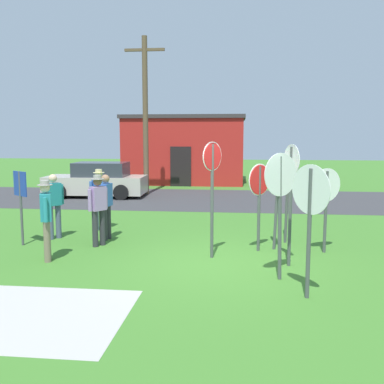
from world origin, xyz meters
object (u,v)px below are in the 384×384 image
(stop_sign_nearest, at_px, (326,196))
(stop_sign_rear_left, at_px, (291,186))
(person_in_dark_shirt, at_px, (46,216))
(person_with_sunhat, at_px, (54,203))
(utility_pole, at_px, (145,113))
(stop_sign_leaning_left, at_px, (280,193))
(person_near_signs, at_px, (98,206))
(info_panel_leftmost, at_px, (20,195))
(stop_sign_center_cluster, at_px, (288,177))
(stop_sign_low_front, at_px, (259,192))
(person_in_blue, at_px, (106,203))
(parked_car_on_street, at_px, (97,181))
(person_in_teal, at_px, (99,196))
(stop_sign_rear_right, at_px, (310,207))
(stop_sign_tallest, at_px, (277,188))
(stop_sign_far_back, at_px, (212,182))

(stop_sign_nearest, bearing_deg, stop_sign_rear_left, -128.80)
(person_in_dark_shirt, height_order, person_with_sunhat, person_in_dark_shirt)
(utility_pole, xyz_separation_m, person_with_sunhat, (-0.51, -8.92, -2.74))
(stop_sign_leaning_left, xyz_separation_m, person_near_signs, (-4.14, 2.03, -0.64))
(info_panel_leftmost, bearing_deg, person_near_signs, 4.22)
(stop_sign_center_cluster, height_order, person_with_sunhat, stop_sign_center_cluster)
(stop_sign_nearest, xyz_separation_m, stop_sign_low_front, (-1.51, -0.02, 0.06))
(utility_pole, xyz_separation_m, person_in_blue, (0.86, -8.86, -2.74))
(person_near_signs, height_order, person_in_blue, person_near_signs)
(parked_car_on_street, bearing_deg, person_in_teal, -71.11)
(person_in_dark_shirt, xyz_separation_m, info_panel_leftmost, (-1.19, 1.22, 0.27))
(stop_sign_nearest, xyz_separation_m, person_in_teal, (-5.90, 1.78, -0.34))
(person_near_signs, bearing_deg, stop_sign_rear_right, -33.26)
(parked_car_on_street, bearing_deg, stop_sign_center_cluster, -45.69)
(stop_sign_leaning_left, distance_m, info_panel_leftmost, 6.33)
(person_in_dark_shirt, bearing_deg, stop_sign_nearest, 12.50)
(utility_pole, bearing_deg, stop_sign_rear_right, -66.62)
(stop_sign_low_front, height_order, person_in_teal, stop_sign_low_front)
(parked_car_on_street, bearing_deg, person_in_blue, -70.08)
(utility_pole, relative_size, person_in_blue, 4.16)
(stop_sign_rear_left, distance_m, stop_sign_low_front, 1.30)
(stop_sign_rear_right, relative_size, person_in_teal, 1.28)
(stop_sign_nearest, distance_m, stop_sign_leaning_left, 2.37)
(stop_sign_tallest, distance_m, person_with_sunhat, 5.69)
(utility_pole, distance_m, stop_sign_tallest, 10.92)
(stop_sign_nearest, distance_m, person_in_teal, 6.17)
(stop_sign_rear_right, xyz_separation_m, person_in_dark_shirt, (-5.23, 1.62, -0.54))
(person_with_sunhat, distance_m, info_panel_leftmost, 0.95)
(stop_sign_rear_right, relative_size, stop_sign_tallest, 1.04)
(person_with_sunhat, bearing_deg, person_in_teal, 54.12)
(stop_sign_nearest, relative_size, person_near_signs, 1.12)
(stop_sign_tallest, bearing_deg, stop_sign_center_cluster, 65.92)
(parked_car_on_street, height_order, stop_sign_nearest, stop_sign_nearest)
(stop_sign_rear_right, relative_size, person_near_signs, 1.28)
(stop_sign_nearest, xyz_separation_m, stop_sign_rear_left, (-0.92, -1.15, 0.34))
(person_in_dark_shirt, bearing_deg, stop_sign_low_front, 16.16)
(stop_sign_center_cluster, bearing_deg, person_in_dark_shirt, -157.34)
(stop_sign_far_back, height_order, info_panel_leftmost, stop_sign_far_back)
(stop_sign_nearest, xyz_separation_m, stop_sign_leaning_left, (-1.21, -2.01, 0.30))
(stop_sign_rear_right, bearing_deg, stop_sign_low_front, 103.16)
(person_near_signs, xyz_separation_m, info_panel_leftmost, (-1.89, -0.14, 0.27))
(stop_sign_rear_left, bearing_deg, utility_pole, 116.37)
(stop_sign_low_front, bearing_deg, person_near_signs, 179.43)
(stop_sign_rear_left, bearing_deg, stop_sign_leaning_left, -108.57)
(stop_sign_center_cluster, xyz_separation_m, person_near_signs, (-4.57, -0.84, -0.67))
(person_near_signs, bearing_deg, info_panel_leftmost, -175.78)
(person_in_dark_shirt, height_order, info_panel_leftmost, info_panel_leftmost)
(stop_sign_low_front, relative_size, person_in_teal, 1.17)
(stop_sign_rear_left, xyz_separation_m, person_near_signs, (-4.43, 1.16, -0.68))
(parked_car_on_street, distance_m, stop_sign_nearest, 11.77)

